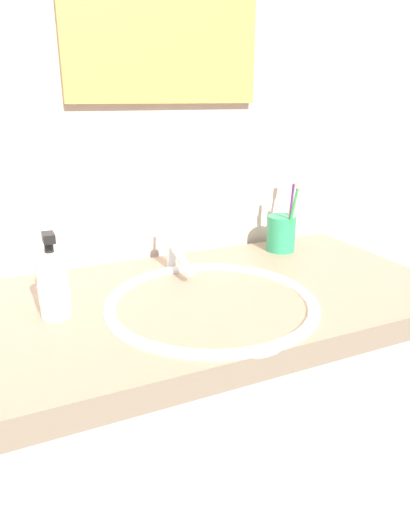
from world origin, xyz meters
name	(u,v)px	position (x,y,z in m)	size (l,w,h in m)	color
tiled_wall_back	(161,106)	(0.00, 0.30, 1.20)	(2.17, 0.04, 2.40)	beige
vanity_counter	(213,451)	(0.00, 0.00, 0.42)	(0.97, 0.52, 0.83)	silver
sink_basin	(211,319)	(-0.03, -0.05, 0.80)	(0.42, 0.42, 0.10)	white
faucet	(175,252)	(-0.03, 0.14, 0.88)	(0.02, 0.16, 0.11)	silver
toothbrush_cup	(281,233)	(0.28, 0.18, 0.88)	(0.07, 0.07, 0.09)	#2D9966
toothbrush_green	(293,211)	(0.28, 0.13, 0.95)	(0.01, 0.06, 0.20)	green
toothbrush_white	(296,211)	(0.30, 0.15, 0.94)	(0.04, 0.05, 0.19)	white
toothbrush_yellow	(291,203)	(0.31, 0.19, 0.96)	(0.04, 0.02, 0.21)	yellow
toothbrush_purple	(291,208)	(0.28, 0.15, 0.95)	(0.01, 0.03, 0.20)	purple
soap_dispenser	(53,285)	(-0.32, 0.02, 0.90)	(0.06, 0.06, 0.16)	white
wall_mirror	(163,8)	(0.00, 0.27, 1.41)	(0.46, 0.02, 0.40)	tan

